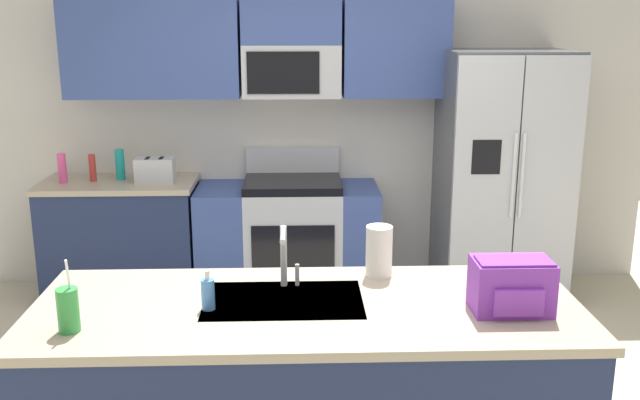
% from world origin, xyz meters
% --- Properties ---
extents(kitchen_wall_unit, '(5.20, 0.43, 2.60)m').
position_xyz_m(kitchen_wall_unit, '(-0.14, 2.08, 1.47)').
color(kitchen_wall_unit, beige).
rests_on(kitchen_wall_unit, ground).
extents(back_counter, '(1.14, 0.63, 0.90)m').
position_xyz_m(back_counter, '(-1.50, 1.80, 0.45)').
color(back_counter, '#1E2A4D').
rests_on(back_counter, ground).
extents(range_oven, '(1.36, 0.61, 1.10)m').
position_xyz_m(range_oven, '(-0.24, 1.80, 0.44)').
color(range_oven, '#B7BABF').
rests_on(range_oven, ground).
extents(refrigerator, '(0.90, 0.76, 1.85)m').
position_xyz_m(refrigerator, '(1.35, 1.73, 0.93)').
color(refrigerator, '#4C4F54').
rests_on(refrigerator, ground).
extents(island_counter, '(2.33, 0.91, 0.90)m').
position_xyz_m(island_counter, '(-0.14, -0.58, 0.45)').
color(island_counter, '#1E2A4D').
rests_on(island_counter, ground).
extents(toaster, '(0.28, 0.16, 0.18)m').
position_xyz_m(toaster, '(-1.21, 1.75, 0.99)').
color(toaster, '#B7BABF').
rests_on(toaster, back_counter).
extents(pepper_mill, '(0.05, 0.05, 0.20)m').
position_xyz_m(pepper_mill, '(-1.68, 1.80, 1.00)').
color(pepper_mill, '#B2332D').
rests_on(pepper_mill, back_counter).
extents(bottle_teal, '(0.07, 0.07, 0.23)m').
position_xyz_m(bottle_teal, '(-1.49, 1.84, 1.01)').
color(bottle_teal, teal).
rests_on(bottle_teal, back_counter).
extents(bottle_pink, '(0.06, 0.06, 0.22)m').
position_xyz_m(bottle_pink, '(-1.88, 1.76, 1.01)').
color(bottle_pink, '#EA4C93').
rests_on(bottle_pink, back_counter).
extents(sink_faucet, '(0.08, 0.21, 0.28)m').
position_xyz_m(sink_faucet, '(-0.23, -0.39, 1.07)').
color(sink_faucet, '#B7BABF').
rests_on(sink_faucet, island_counter).
extents(drink_cup_green, '(0.08, 0.08, 0.29)m').
position_xyz_m(drink_cup_green, '(-1.06, -0.82, 0.99)').
color(drink_cup_green, green).
rests_on(drink_cup_green, island_counter).
extents(soap_dispenser, '(0.06, 0.06, 0.17)m').
position_xyz_m(soap_dispenser, '(-0.55, -0.62, 0.97)').
color(soap_dispenser, '#4C8CD8').
rests_on(soap_dispenser, island_counter).
extents(paper_towel_roll, '(0.12, 0.12, 0.24)m').
position_xyz_m(paper_towel_roll, '(0.20, -0.25, 1.02)').
color(paper_towel_roll, white).
rests_on(paper_towel_roll, island_counter).
extents(backpack, '(0.32, 0.22, 0.23)m').
position_xyz_m(backpack, '(0.70, -0.69, 1.02)').
color(backpack, purple).
rests_on(backpack, island_counter).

